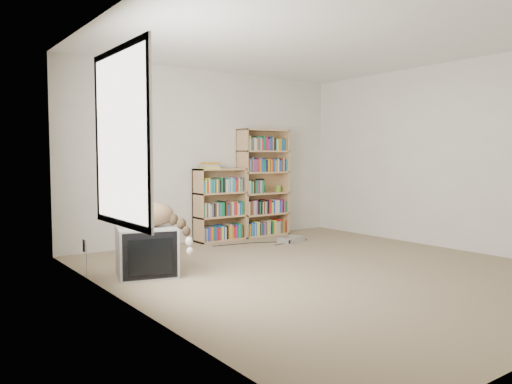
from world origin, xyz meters
TOP-DOWN VIEW (x-y plane):
  - floor at (0.00, 0.00)m, footprint 4.50×5.00m
  - wall_back at (0.00, 2.50)m, footprint 4.50×0.02m
  - wall_left at (-2.25, 0.00)m, footprint 0.02×5.00m
  - wall_right at (2.25, 0.00)m, footprint 0.02×5.00m
  - ceiling at (0.00, 0.00)m, footprint 4.50×5.00m
  - window at (-2.24, 0.20)m, footprint 0.02×1.22m
  - crt_tv at (-1.71, 0.92)m, footprint 0.71×0.67m
  - cat at (-1.63, 0.84)m, footprint 0.67×0.66m
  - bookcase_tall at (0.89, 2.36)m, footprint 0.83×0.30m
  - bookcase_short at (0.09, 2.36)m, footprint 0.78×0.30m
  - book_stack at (-0.10, 2.34)m, footprint 0.21×0.28m
  - green_mug at (1.17, 2.34)m, footprint 0.09×0.09m
  - framed_print at (0.90, 2.44)m, footprint 0.16×0.05m
  - dvd_player at (0.83, 1.60)m, footprint 0.41×0.34m
  - wall_outlet at (-2.24, 1.27)m, footprint 0.01×0.08m
  - floor_cables at (0.30, 1.73)m, footprint 1.20×0.70m

SIDE VIEW (x-z plane):
  - floor at x=0.00m, z-range -0.01..0.01m
  - floor_cables at x=0.30m, z-range 0.00..0.01m
  - dvd_player at x=0.83m, z-range 0.00..0.08m
  - crt_tv at x=-1.71m, z-range 0.00..0.51m
  - wall_outlet at x=-2.24m, z-range 0.26..0.39m
  - bookcase_short at x=0.09m, z-range -0.04..1.03m
  - cat at x=-1.63m, z-range 0.32..0.90m
  - green_mug at x=1.17m, z-range 0.68..0.78m
  - framed_print at x=0.90m, z-range 0.68..0.89m
  - bookcase_tall at x=0.89m, z-range -0.04..1.63m
  - book_stack at x=-0.10m, z-range 1.07..1.16m
  - wall_back at x=0.00m, z-range 0.00..2.50m
  - wall_left at x=-2.25m, z-range 0.00..2.50m
  - wall_right at x=2.25m, z-range 0.00..2.50m
  - window at x=-2.24m, z-range 0.64..2.16m
  - ceiling at x=0.00m, z-range 2.49..2.51m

